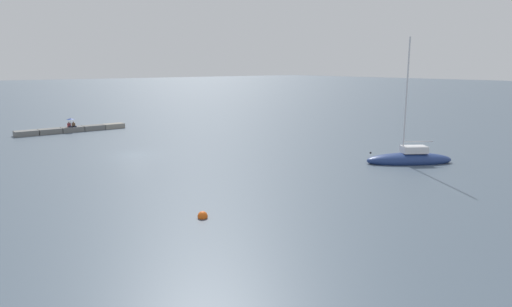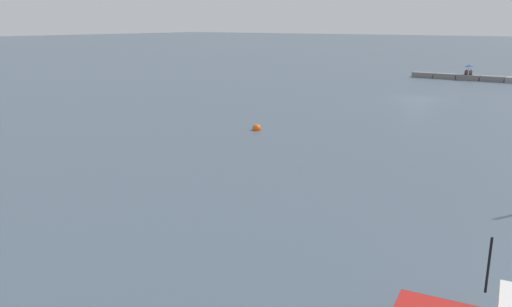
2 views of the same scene
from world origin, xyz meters
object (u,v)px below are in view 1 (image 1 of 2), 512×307
(umbrella_open_navy, at_px, (71,119))
(sailboat_navy_mid, at_px, (409,159))
(person_seated_maroon_right, at_px, (69,125))
(mooring_buoy_near, at_px, (203,216))
(person_seated_brown_left, at_px, (74,125))

(umbrella_open_navy, height_order, sailboat_navy_mid, sailboat_navy_mid)
(person_seated_maroon_right, relative_size, umbrella_open_navy, 0.58)
(mooring_buoy_near, bearing_deg, sailboat_navy_mid, -176.63)
(person_seated_maroon_right, height_order, mooring_buoy_near, person_seated_maroon_right)
(person_seated_maroon_right, relative_size, mooring_buoy_near, 1.20)
(person_seated_brown_left, distance_m, person_seated_maroon_right, 0.57)
(sailboat_navy_mid, bearing_deg, person_seated_brown_left, 58.28)
(sailboat_navy_mid, bearing_deg, person_seated_maroon_right, 58.88)
(sailboat_navy_mid, bearing_deg, umbrella_open_navy, 58.51)
(person_seated_brown_left, bearing_deg, umbrella_open_navy, -45.90)
(umbrella_open_navy, xyz_separation_m, mooring_buoy_near, (4.36, 40.97, -1.67))
(person_seated_maroon_right, height_order, umbrella_open_navy, umbrella_open_navy)
(person_seated_maroon_right, bearing_deg, mooring_buoy_near, 73.46)
(sailboat_navy_mid, xyz_separation_m, mooring_buoy_near, (23.02, 1.36, -0.29))
(person_seated_maroon_right, distance_m, umbrella_open_navy, 0.89)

